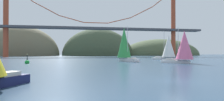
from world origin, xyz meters
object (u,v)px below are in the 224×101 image
channel_buoy (27,62)px  sailboat_green_sail (125,44)px  sailboat_white_mainsail (168,47)px  sailboat_pink_spinnaker (184,46)px

channel_buoy → sailboat_green_sail: bearing=16.6°
channel_buoy → sailboat_white_mainsail: bearing=19.2°
sailboat_white_mainsail → sailboat_green_sail: bearing=-157.2°
sailboat_white_mainsail → channel_buoy: bearing=-160.8°
sailboat_green_sail → channel_buoy: sailboat_green_sail is taller
sailboat_pink_spinnaker → sailboat_green_sail: (-12.03, 13.54, 1.15)m
sailboat_pink_spinnaker → sailboat_white_mainsail: 22.33m
sailboat_green_sail → sailboat_white_mainsail: sailboat_white_mainsail is taller
sailboat_green_sail → sailboat_white_mainsail: (18.54, 7.81, -0.64)m
sailboat_white_mainsail → channel_buoy: sailboat_white_mainsail is taller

